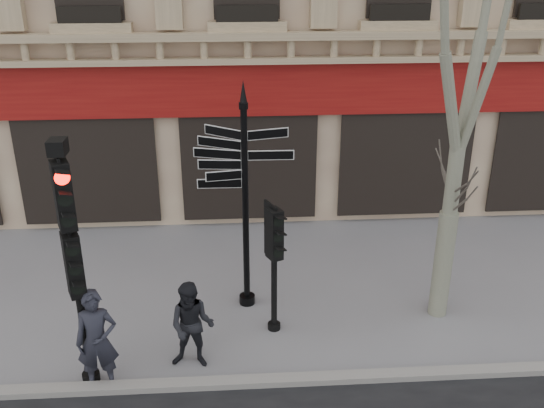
{
  "coord_description": "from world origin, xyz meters",
  "views": [
    {
      "loc": [
        -0.39,
        -9.51,
        6.8
      ],
      "look_at": [
        0.29,
        0.6,
        2.42
      ],
      "focal_mm": 40.0,
      "sensor_mm": 36.0,
      "label": 1
    }
  ],
  "objects_px": {
    "fingerpost": "(245,161)",
    "pedestrian_b": "(192,326)",
    "pedestrian_a": "(97,341)",
    "traffic_signal_main": "(71,238)",
    "plane_tree": "(477,0)",
    "traffic_signal_secondary": "(274,247)"
  },
  "relations": [
    {
      "from": "fingerpost",
      "to": "pedestrian_a",
      "type": "bearing_deg",
      "value": -124.94
    },
    {
      "from": "pedestrian_b",
      "to": "pedestrian_a",
      "type": "bearing_deg",
      "value": -153.14
    },
    {
      "from": "pedestrian_a",
      "to": "traffic_signal_main",
      "type": "bearing_deg",
      "value": 135.22
    },
    {
      "from": "pedestrian_a",
      "to": "pedestrian_b",
      "type": "height_order",
      "value": "pedestrian_a"
    },
    {
      "from": "traffic_signal_secondary",
      "to": "pedestrian_b",
      "type": "xyz_separation_m",
      "value": [
        -1.47,
        -0.98,
        -0.95
      ]
    },
    {
      "from": "traffic_signal_secondary",
      "to": "plane_tree",
      "type": "distance_m",
      "value": 5.34
    },
    {
      "from": "traffic_signal_main",
      "to": "traffic_signal_secondary",
      "type": "relative_size",
      "value": 1.68
    },
    {
      "from": "pedestrian_b",
      "to": "traffic_signal_secondary",
      "type": "bearing_deg",
      "value": 42.68
    },
    {
      "from": "traffic_signal_secondary",
      "to": "plane_tree",
      "type": "bearing_deg",
      "value": -19.24
    },
    {
      "from": "traffic_signal_main",
      "to": "plane_tree",
      "type": "xyz_separation_m",
      "value": [
        6.48,
        1.61,
        3.27
      ]
    },
    {
      "from": "plane_tree",
      "to": "fingerpost",
      "type": "bearing_deg",
      "value": 170.78
    },
    {
      "from": "plane_tree",
      "to": "pedestrian_a",
      "type": "height_order",
      "value": "plane_tree"
    },
    {
      "from": "traffic_signal_main",
      "to": "traffic_signal_secondary",
      "type": "height_order",
      "value": "traffic_signal_main"
    },
    {
      "from": "pedestrian_b",
      "to": "traffic_signal_main",
      "type": "bearing_deg",
      "value": -160.89
    },
    {
      "from": "fingerpost",
      "to": "traffic_signal_main",
      "type": "height_order",
      "value": "fingerpost"
    },
    {
      "from": "fingerpost",
      "to": "pedestrian_b",
      "type": "relative_size",
      "value": 2.84
    },
    {
      "from": "fingerpost",
      "to": "traffic_signal_secondary",
      "type": "xyz_separation_m",
      "value": [
        0.49,
        -0.94,
        -1.32
      ]
    },
    {
      "from": "fingerpost",
      "to": "pedestrian_b",
      "type": "distance_m",
      "value": 3.13
    },
    {
      "from": "plane_tree",
      "to": "pedestrian_a",
      "type": "relative_size",
      "value": 4.63
    },
    {
      "from": "traffic_signal_secondary",
      "to": "pedestrian_a",
      "type": "height_order",
      "value": "traffic_signal_secondary"
    },
    {
      "from": "plane_tree",
      "to": "pedestrian_a",
      "type": "bearing_deg",
      "value": -164.07
    },
    {
      "from": "traffic_signal_main",
      "to": "pedestrian_a",
      "type": "distance_m",
      "value": 1.79
    }
  ]
}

